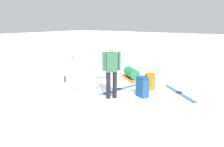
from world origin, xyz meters
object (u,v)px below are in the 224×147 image
at_px(ski_pair_far, 179,93).
at_px(backpack_bright, 142,87).
at_px(backpack_large_dark, 150,82).
at_px(ski_pair_near, 119,89).
at_px(gear_sled, 132,74).
at_px(sleeping_mat_rolled, 103,76).
at_px(skier_standing, 112,68).
at_px(ski_poles_planted_near, 74,72).
at_px(thermos_bottle, 65,79).

height_order(ski_pair_far, backpack_bright, backpack_bright).
bearing_deg(backpack_large_dark, ski_pair_near, -54.51).
height_order(ski_pair_far, backpack_large_dark, backpack_large_dark).
xyz_separation_m(gear_sled, sleeping_mat_rolled, (0.52, -1.12, -0.13)).
distance_m(skier_standing, backpack_bright, 1.17).
relative_size(ski_pair_far, gear_sled, 1.22).
relative_size(skier_standing, gear_sled, 1.41).
bearing_deg(ski_poles_planted_near, skier_standing, 99.78).
height_order(ski_pair_near, ski_poles_planted_near, ski_poles_planted_near).
distance_m(ski_pair_far, backpack_large_dark, 1.04).
distance_m(skier_standing, ski_poles_planted_near, 1.47).
xyz_separation_m(skier_standing, sleeping_mat_rolled, (-1.67, -1.71, -0.86)).
xyz_separation_m(ski_poles_planted_near, gear_sled, (-2.43, 0.83, -0.45)).
xyz_separation_m(ski_pair_far, thermos_bottle, (1.42, -4.05, 0.12)).
bearing_deg(backpack_bright, thermos_bottle, -82.47).
height_order(gear_sled, thermos_bottle, gear_sled).
distance_m(ski_pair_far, ski_poles_planted_near, 3.62).
relative_size(gear_sled, thermos_bottle, 4.65).
height_order(backpack_large_dark, thermos_bottle, backpack_large_dark).
bearing_deg(ski_pair_near, skier_standing, 17.32).
height_order(ski_pair_near, ski_pair_far, same).
bearing_deg(backpack_large_dark, thermos_bottle, -69.33).
xyz_separation_m(backpack_bright, thermos_bottle, (0.42, -3.20, -0.19)).
bearing_deg(gear_sled, ski_poles_planted_near, -18.77).
xyz_separation_m(ski_pair_near, sleeping_mat_rolled, (-0.86, -1.46, 0.08)).
distance_m(ski_pair_near, thermos_bottle, 2.30).
xyz_separation_m(backpack_bright, sleeping_mat_rolled, (-0.99, -2.43, -0.23)).
bearing_deg(sleeping_mat_rolled, backpack_large_dark, 83.91).
bearing_deg(ski_poles_planted_near, ski_pair_near, 132.05).
bearing_deg(gear_sled, skier_standing, 15.21).
relative_size(ski_pair_far, sleeping_mat_rolled, 2.67).
relative_size(skier_standing, sleeping_mat_rolled, 3.09).
relative_size(skier_standing, ski_poles_planted_near, 1.40).
relative_size(skier_standing, ski_pair_near, 0.97).
relative_size(ski_pair_far, thermos_bottle, 5.65).
distance_m(ski_pair_far, backpack_bright, 1.35).
bearing_deg(ski_pair_far, thermos_bottle, -70.65).
distance_m(ski_pair_near, ski_pair_far, 2.02).
distance_m(skier_standing, gear_sled, 2.38).
height_order(ski_pair_near, gear_sled, gear_sled).
distance_m(backpack_large_dark, thermos_bottle, 3.30).
bearing_deg(ski_poles_planted_near, gear_sled, 161.23).
height_order(ski_poles_planted_near, thermos_bottle, ski_poles_planted_near).
relative_size(backpack_bright, thermos_bottle, 2.53).
bearing_deg(ski_pair_near, backpack_large_dark, 125.49).
bearing_deg(sleeping_mat_rolled, gear_sled, 114.99).
bearing_deg(ski_poles_planted_near, backpack_bright, 113.39).
relative_size(ski_pair_near, gear_sled, 1.45).
xyz_separation_m(skier_standing, gear_sled, (-2.19, -0.60, -0.73)).
relative_size(backpack_large_dark, backpack_bright, 0.90).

